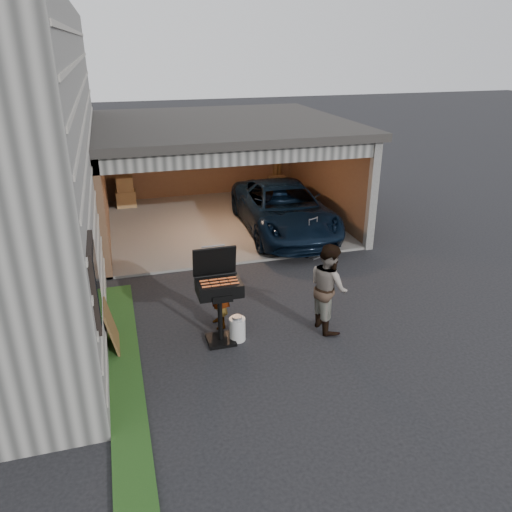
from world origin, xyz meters
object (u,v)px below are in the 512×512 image
(propane_tank, at_px, (237,329))
(bbq_grill, at_px, (219,290))
(hand_truck, at_px, (313,249))
(plywood_panel, at_px, (112,327))
(woman, at_px, (219,289))
(man, at_px, (328,287))
(minivan, at_px, (284,211))

(propane_tank, bearing_deg, bbq_grill, 167.16)
(propane_tank, distance_m, hand_truck, 4.07)
(propane_tank, xyz_separation_m, plywood_panel, (-2.09, 0.33, 0.20))
(plywood_panel, height_order, hand_truck, hand_truck)
(bbq_grill, bearing_deg, woman, 78.61)
(man, xyz_separation_m, bbq_grill, (-1.97, 0.11, 0.17))
(minivan, distance_m, hand_truck, 1.81)
(man, bearing_deg, woman, 68.74)
(man, height_order, hand_truck, man)
(bbq_grill, bearing_deg, minivan, 59.37)
(plywood_panel, bearing_deg, woman, 7.16)
(bbq_grill, relative_size, plywood_panel, 1.98)
(woman, height_order, bbq_grill, bbq_grill)
(man, distance_m, plywood_panel, 3.81)
(plywood_panel, bearing_deg, propane_tank, -8.82)
(hand_truck, bearing_deg, woman, -163.24)
(woman, bearing_deg, bbq_grill, -19.71)
(hand_truck, bearing_deg, plywood_panel, -174.44)
(minivan, relative_size, woman, 3.10)
(minivan, height_order, propane_tank, minivan)
(propane_tank, bearing_deg, hand_truck, 48.91)
(minivan, height_order, hand_truck, minivan)
(bbq_grill, distance_m, plywood_panel, 1.91)
(propane_tank, height_order, plywood_panel, plywood_panel)
(bbq_grill, height_order, hand_truck, bbq_grill)
(minivan, bearing_deg, woman, -119.85)
(man, distance_m, propane_tank, 1.78)
(propane_tank, bearing_deg, minivan, 62.41)
(plywood_panel, bearing_deg, bbq_grill, -8.15)
(woman, height_order, man, man)
(minivan, height_order, bbq_grill, bbq_grill)
(propane_tank, bearing_deg, woman, 109.06)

